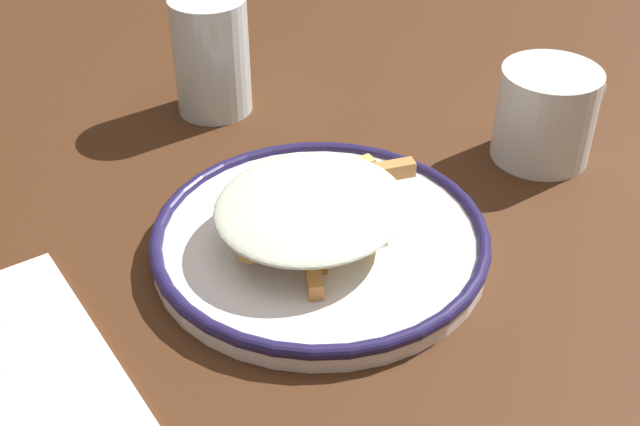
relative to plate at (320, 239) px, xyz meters
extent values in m
plane|color=#452614|center=(0.00, 0.00, -0.01)|extent=(2.60, 2.60, 0.00)
cylinder|color=white|center=(0.00, 0.00, 0.00)|extent=(0.26, 0.26, 0.02)
torus|color=#201A47|center=(0.00, 0.00, 0.00)|extent=(0.26, 0.26, 0.01)
cube|color=#C08342|center=(0.06, 0.02, 0.02)|extent=(0.07, 0.03, 0.01)
cube|color=#D58B42|center=(-0.03, -0.04, 0.01)|extent=(0.04, 0.06, 0.01)
cube|color=gold|center=(0.00, -0.01, 0.01)|extent=(0.06, 0.07, 0.01)
cube|color=gold|center=(-0.01, 0.00, 0.02)|extent=(0.04, 0.07, 0.01)
cube|color=gold|center=(-0.01, 0.00, 0.01)|extent=(0.08, 0.02, 0.01)
cube|color=#DFBB64|center=(0.01, 0.01, 0.01)|extent=(0.07, 0.03, 0.01)
cube|color=gold|center=(-0.04, 0.01, 0.02)|extent=(0.07, 0.05, 0.01)
cube|color=#EFB45D|center=(0.00, 0.00, 0.01)|extent=(0.05, 0.08, 0.01)
cube|color=gold|center=(0.00, 0.01, 0.02)|extent=(0.04, 0.06, 0.01)
cube|color=gold|center=(0.02, 0.02, 0.02)|extent=(0.04, 0.07, 0.01)
cube|color=#F4B561|center=(0.04, 0.06, 0.01)|extent=(0.09, 0.01, 0.01)
cube|color=#E0BF5C|center=(0.02, -0.01, 0.02)|extent=(0.02, 0.09, 0.01)
cube|color=#EDB74D|center=(-0.01, 0.00, 0.02)|extent=(0.01, 0.08, 0.01)
cube|color=#ECA745|center=(0.02, 0.04, 0.01)|extent=(0.08, 0.03, 0.01)
ellipsoid|color=silver|center=(-0.01, 0.00, 0.03)|extent=(0.19, 0.18, 0.02)
cube|color=white|center=(-0.25, -0.02, -0.01)|extent=(0.15, 0.25, 0.01)
cube|color=silver|center=(-0.25, -0.04, 0.00)|extent=(0.03, 0.10, 0.00)
cylinder|color=silver|center=(0.03, 0.24, 0.05)|extent=(0.07, 0.07, 0.11)
cylinder|color=white|center=(0.24, 0.01, 0.03)|extent=(0.09, 0.09, 0.08)
torus|color=white|center=(0.29, 0.01, 0.04)|extent=(0.05, 0.01, 0.05)
camera|label=1|loc=(-0.26, -0.43, 0.39)|focal=46.87mm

